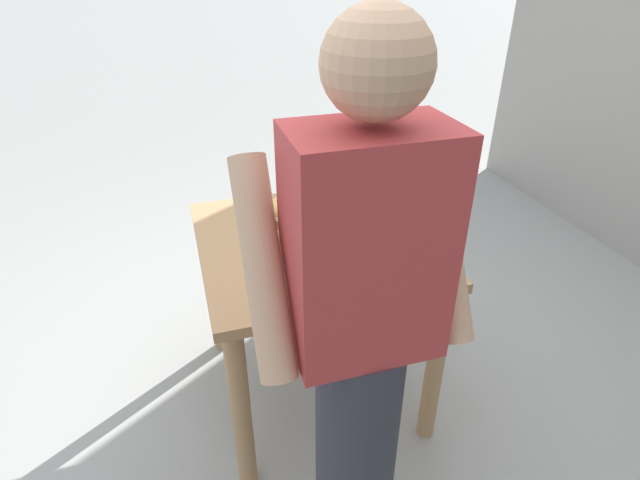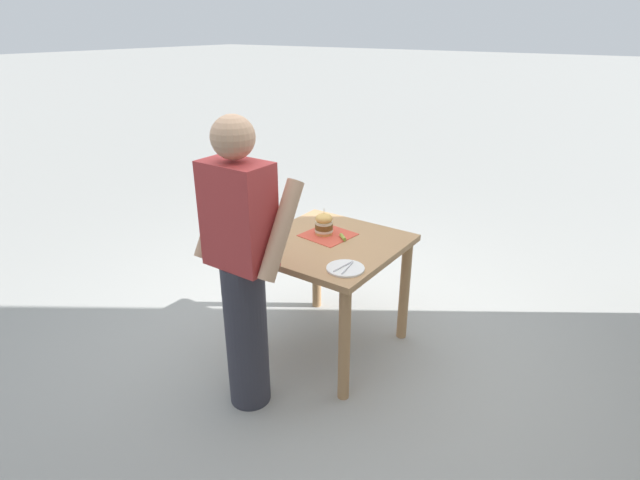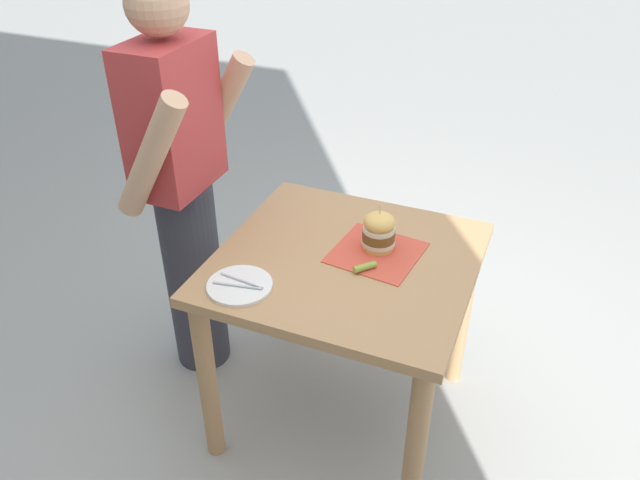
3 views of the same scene
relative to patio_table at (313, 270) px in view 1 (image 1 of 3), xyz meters
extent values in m
plane|color=#9E9E99|center=(0.00, 0.00, -0.64)|extent=(80.00, 80.00, 0.00)
cube|color=tan|center=(0.00, 0.00, 0.13)|extent=(0.87, 0.90, 0.04)
cylinder|color=tan|center=(-0.37, -0.39, -0.27)|extent=(0.07, 0.07, 0.75)
cylinder|color=tan|center=(0.37, -0.39, -0.27)|extent=(0.07, 0.07, 0.75)
cylinder|color=tan|center=(-0.37, 0.39, -0.27)|extent=(0.07, 0.07, 0.75)
cylinder|color=tan|center=(0.37, 0.39, -0.27)|extent=(0.07, 0.07, 0.75)
cube|color=#D64C38|center=(0.07, -0.09, 0.15)|extent=(0.33, 0.33, 0.00)
cylinder|color=#E5B25B|center=(0.10, -0.09, 0.16)|extent=(0.11, 0.11, 0.02)
cylinder|color=beige|center=(0.10, -0.09, 0.18)|extent=(0.12, 0.12, 0.02)
cylinder|color=brown|center=(0.10, -0.09, 0.20)|extent=(0.12, 0.12, 0.04)
cylinder|color=beige|center=(0.10, -0.09, 0.23)|extent=(0.12, 0.12, 0.02)
ellipsoid|color=#E5B25B|center=(0.10, -0.09, 0.26)|extent=(0.11, 0.11, 0.07)
cylinder|color=#D1B77F|center=(0.10, -0.09, 0.30)|extent=(0.00, 0.00, 0.05)
cylinder|color=#8EA83D|center=(-0.05, -0.09, 0.16)|extent=(0.08, 0.07, 0.02)
cylinder|color=white|center=(-0.29, 0.27, 0.15)|extent=(0.22, 0.22, 0.01)
cylinder|color=silver|center=(-0.31, 0.27, 0.16)|extent=(0.04, 0.17, 0.01)
cylinder|color=silver|center=(-0.28, 0.27, 0.16)|extent=(0.03, 0.17, 0.01)
cylinder|color=#33333D|center=(0.08, 0.72, -0.19)|extent=(0.24, 0.24, 0.90)
cube|color=#B73838|center=(0.08, 0.72, 0.54)|extent=(0.36, 0.22, 0.56)
sphere|color=tan|center=(0.08, 0.72, 0.94)|extent=(0.22, 0.22, 0.22)
cylinder|color=tan|center=(-0.15, 0.66, 0.49)|extent=(0.09, 0.34, 0.50)
cylinder|color=tan|center=(0.31, 0.66, 0.49)|extent=(0.09, 0.34, 0.50)
camera|label=1|loc=(0.46, 1.61, 1.12)|focal=28.00mm
camera|label=2|loc=(-1.63, 2.44, 1.44)|focal=28.00mm
camera|label=3|loc=(-1.72, -0.61, 1.41)|focal=35.00mm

